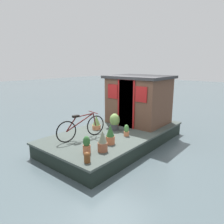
{
  "coord_description": "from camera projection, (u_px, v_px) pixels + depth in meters",
  "views": [
    {
      "loc": [
        -5.38,
        -4.28,
        2.72
      ],
      "look_at": [
        -0.2,
        0.0,
        1.18
      ],
      "focal_mm": 33.74,
      "sensor_mm": 36.0,
      "label": 1
    }
  ],
  "objects": [
    {
      "name": "potted_plant_mint",
      "position": [
        126.0,
        131.0,
        6.67
      ],
      "size": [
        0.17,
        0.17,
        0.37
      ],
      "color": "#C6754C",
      "rests_on": "houseboat_deck"
    },
    {
      "name": "potted_plant_fern",
      "position": [
        103.0,
        142.0,
        5.47
      ],
      "size": [
        0.26,
        0.26,
        0.57
      ],
      "color": "#935138",
      "rests_on": "houseboat_deck"
    },
    {
      "name": "ground_plane",
      "position": [
        116.0,
        144.0,
        7.31
      ],
      "size": [
        60.0,
        60.0,
        0.0
      ],
      "primitive_type": "plane",
      "color": "#4C5B60"
    },
    {
      "name": "houseboat_deck",
      "position": [
        116.0,
        137.0,
        7.25
      ],
      "size": [
        5.04,
        2.61,
        0.48
      ],
      "color": "#424C47",
      "rests_on": "ground_plane"
    },
    {
      "name": "potted_plant_basil",
      "position": [
        96.0,
        123.0,
        7.33
      ],
      "size": [
        0.29,
        0.29,
        0.5
      ],
      "color": "#C6754C",
      "rests_on": "houseboat_deck"
    },
    {
      "name": "mooring_bollard",
      "position": [
        87.0,
        157.0,
        4.88
      ],
      "size": [
        0.16,
        0.16,
        0.26
      ],
      "color": "brown",
      "rests_on": "houseboat_deck"
    },
    {
      "name": "potted_plant_sage",
      "position": [
        87.0,
        145.0,
        5.38
      ],
      "size": [
        0.2,
        0.2,
        0.46
      ],
      "color": "#B2603D",
      "rests_on": "houseboat_deck"
    },
    {
      "name": "potted_plant_succulent",
      "position": [
        110.0,
        135.0,
        5.98
      ],
      "size": [
        0.26,
        0.26,
        0.57
      ],
      "color": "#B2603D",
      "rests_on": "houseboat_deck"
    },
    {
      "name": "bicycle",
      "position": [
        82.0,
        127.0,
        6.39
      ],
      "size": [
        1.65,
        0.51,
        0.78
      ],
      "color": "black",
      "rests_on": "houseboat_deck"
    },
    {
      "name": "potted_plant_lavender",
      "position": [
        115.0,
        121.0,
        7.21
      ],
      "size": [
        0.35,
        0.35,
        0.59
      ],
      "color": "#38383D",
      "rests_on": "houseboat_deck"
    },
    {
      "name": "houseboat_cabin",
      "position": [
        139.0,
        99.0,
        8.05
      ],
      "size": [
        1.84,
        2.24,
        1.81
      ],
      "color": "brown",
      "rests_on": "houseboat_deck"
    }
  ]
}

